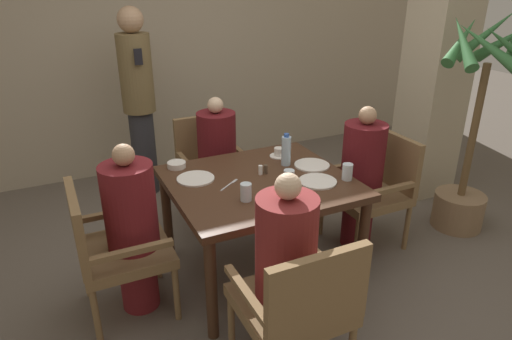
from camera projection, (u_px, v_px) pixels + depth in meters
The scene contains 27 objects.
ground_plane at pixel (259, 270), 3.40m from camera, with size 16.00×16.00×0.00m, color #60564C.
wall_back at pixel (163, 38), 4.75m from camera, with size 8.00×0.06×2.80m.
pillar_stone at pixel (439, 54), 4.15m from camera, with size 0.47×0.47×2.70m.
dining_table at pixel (259, 191), 3.14m from camera, with size 1.20×1.08×0.74m.
chair_left_side at pixel (111, 246), 2.80m from camera, with size 0.55×0.55×0.89m.
diner_in_left_chair at pixel (133, 228), 2.82m from camera, with size 0.32×0.32×1.14m.
chair_far_side at pixel (212, 164), 3.99m from camera, with size 0.55×0.55×0.89m.
diner_in_far_chair at pixel (217, 161), 3.84m from camera, with size 0.32×0.32×1.13m.
chair_right_side at pixel (375, 185), 3.60m from camera, with size 0.55×0.55×0.89m.
diner_in_right_chair at pixel (361, 177), 3.50m from camera, with size 0.32×0.32×1.15m.
chair_near_corner at pixel (298, 303), 2.32m from camera, with size 0.55×0.55×0.89m.
diner_in_near_chair at pixel (285, 272), 2.39m from camera, with size 0.32×0.32×1.16m.
standing_host at pixel (139, 99), 4.24m from camera, with size 0.30×0.34×1.77m.
potted_palm at pixel (470, 146), 3.69m from camera, with size 0.68×0.70×1.87m.
plate_main_left at pixel (318, 181), 3.06m from camera, with size 0.26×0.26×0.01m.
plate_main_right at pixel (312, 165), 3.32m from camera, with size 0.26×0.26×0.01m.
plate_dessert_center at pixel (196, 179), 3.10m from camera, with size 0.26×0.26×0.01m.
teacup_with_saucer at pixel (279, 153), 3.48m from camera, with size 0.14×0.14×0.07m.
bowl_small at pixel (177, 165), 3.28m from camera, with size 0.13×0.13×0.04m.
water_bottle at pixel (286, 150), 3.29m from camera, with size 0.07×0.07×0.24m.
glass_tall_near at pixel (347, 172), 3.08m from camera, with size 0.07×0.07×0.11m.
glass_tall_mid at pixel (246, 192), 2.80m from camera, with size 0.07×0.07×0.11m.
glass_tall_far at pixel (289, 178), 2.99m from camera, with size 0.07×0.07×0.11m.
salt_shaker at pixel (260, 170), 3.17m from camera, with size 0.03×0.03×0.07m.
pepper_shaker at pixel (266, 169), 3.18m from camera, with size 0.03×0.03×0.06m.
fork_beside_plate at pixel (271, 206), 2.75m from camera, with size 0.16×0.13×0.00m.
knife_beside_plate at pixel (230, 184), 3.03m from camera, with size 0.17×0.13×0.00m.
Camera 1 is at (-1.23, -2.53, 2.05)m, focal length 32.00 mm.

